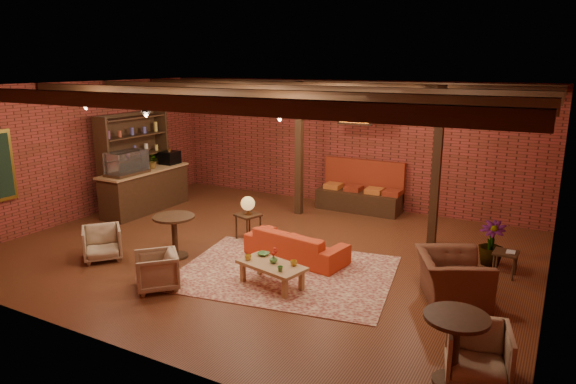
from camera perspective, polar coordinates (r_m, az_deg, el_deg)
The scene contains 28 objects.
floor at distance 10.27m, azimuth -2.56°, elevation -6.45°, with size 10.00×10.00×0.00m, color #3D1C0F.
ceiling at distance 9.63m, azimuth -2.77°, elevation 11.69°, with size 10.00×8.00×0.02m, color black.
wall_back at distance 13.35m, azimuth 6.34°, elevation 5.39°, with size 10.00×0.02×3.20m, color maroon.
wall_front at distance 6.85m, azimuth -20.38°, elevation -3.82°, with size 10.00×0.02×3.20m, color maroon.
wall_left at distance 13.10m, azimuth -21.74°, elevation 4.31°, with size 0.02×8.00×3.20m, color maroon.
wall_right at distance 8.44m, azimuth 27.73°, elevation -1.27°, with size 0.02×8.00×3.20m, color maroon.
ceiling_beams at distance 9.63m, azimuth -2.76°, elevation 10.98°, with size 9.80×6.40×0.22m, color black, non-canonical shape.
ceiling_pipe at distance 11.04m, azimuth 1.65°, elevation 10.19°, with size 0.12×0.12×9.60m, color black.
post_left at distance 12.34m, azimuth 1.25°, elevation 4.76°, with size 0.16×0.16×3.20m, color black.
post_right at distance 10.63m, azimuth 16.19°, elevation 2.68°, with size 0.16×0.16×3.20m, color black.
service_counter at distance 13.26m, azimuth -15.63°, elevation 1.37°, with size 0.80×2.50×1.60m, color black, non-canonical shape.
plant_counter at distance 13.25m, azimuth -14.84°, elevation 3.27°, with size 0.35×0.39×0.30m, color #337F33.
shelving_hutch at distance 13.53m, azimuth -16.67°, elevation 3.28°, with size 0.52×2.00×2.40m, color black, non-canonical shape.
banquette at distance 12.93m, azimuth 7.90°, elevation 0.09°, with size 2.10×0.70×1.00m, color maroon, non-canonical shape.
service_sign at distance 12.20m, azimuth 7.42°, elevation 8.09°, with size 0.86×0.06×0.30m, color orange.
ceiling_spotlights at distance 9.65m, azimuth -2.75°, elevation 9.67°, with size 6.40×4.40×0.28m, color black, non-canonical shape.
rug at distance 9.19m, azimuth -0.25°, elevation -8.92°, with size 3.69×2.82×0.01m, color maroon.
sofa at distance 9.71m, azimuth 0.90°, elevation -5.87°, with size 1.97×0.77×0.57m, color #BE381A.
coffee_table at distance 8.56m, azimuth -1.85°, elevation -8.21°, with size 1.25×0.82×0.65m.
side_table_lamp at distance 10.69m, azimuth -4.48°, elevation -1.65°, with size 0.56×0.56×0.93m.
round_table_left at distance 9.96m, azimuth -12.51°, elevation -4.07°, with size 0.79×0.79×0.82m.
armchair_a at distance 10.31m, azimuth -19.96°, elevation -5.18°, with size 0.68×0.63×0.70m, color #C1B796.
armchair_b at distance 8.74m, azimuth -14.40°, elevation -8.29°, with size 0.66×0.62×0.68m, color #C1B796.
armchair_right at distance 8.41m, azimuth 17.83°, elevation -8.28°, with size 1.14×0.74×1.00m, color brown.
side_table_book at distance 9.69m, azimuth 23.06°, elevation -6.32°, with size 0.42×0.42×0.46m.
round_table_right at distance 6.33m, azimuth 18.06°, elevation -15.24°, with size 0.73×0.73×0.86m.
armchair_far at distance 6.62m, azimuth 20.38°, elevation -16.14°, with size 0.71×0.66×0.73m, color #C1B796.
plant_tall at distance 9.91m, azimuth 22.08°, elevation -0.81°, with size 1.38×1.38×2.46m, color #4C7F4C.
Camera 1 is at (5.02, -8.20, 3.60)m, focal length 32.00 mm.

